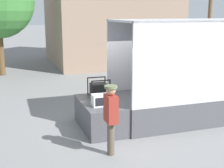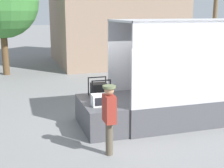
{
  "view_description": "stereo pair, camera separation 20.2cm",
  "coord_description": "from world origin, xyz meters",
  "px_view_note": "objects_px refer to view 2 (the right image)",
  "views": [
    {
      "loc": [
        -3.08,
        -8.53,
        3.42
      ],
      "look_at": [
        -0.27,
        -0.2,
        1.39
      ],
      "focal_mm": 50.0,
      "sensor_mm": 36.0,
      "label": 1
    },
    {
      "loc": [
        -2.89,
        -8.59,
        3.42
      ],
      "look_at": [
        -0.27,
        -0.2,
        1.39
      ],
      "focal_mm": 50.0,
      "sensor_mm": 36.0,
      "label": 2
    }
  ],
  "objects_px": {
    "microwave": "(102,100)",
    "portable_generator": "(100,90)",
    "street_tree": "(1,1)",
    "worker_person": "(109,113)"
  },
  "relations": [
    {
      "from": "portable_generator",
      "to": "microwave",
      "type": "bearing_deg",
      "value": -102.37
    },
    {
      "from": "microwave",
      "to": "worker_person",
      "type": "xyz_separation_m",
      "value": [
        -0.19,
        -1.37,
        0.07
      ]
    },
    {
      "from": "street_tree",
      "to": "worker_person",
      "type": "bearing_deg",
      "value": -77.23
    },
    {
      "from": "microwave",
      "to": "portable_generator",
      "type": "xyz_separation_m",
      "value": [
        0.22,
        0.98,
        0.05
      ]
    },
    {
      "from": "portable_generator",
      "to": "worker_person",
      "type": "relative_size",
      "value": 0.35
    },
    {
      "from": "microwave",
      "to": "street_tree",
      "type": "distance_m",
      "value": 10.8
    },
    {
      "from": "portable_generator",
      "to": "worker_person",
      "type": "distance_m",
      "value": 2.39
    },
    {
      "from": "microwave",
      "to": "worker_person",
      "type": "relative_size",
      "value": 0.32
    },
    {
      "from": "street_tree",
      "to": "portable_generator",
      "type": "bearing_deg",
      "value": -71.7
    },
    {
      "from": "microwave",
      "to": "portable_generator",
      "type": "distance_m",
      "value": 1.01
    }
  ]
}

